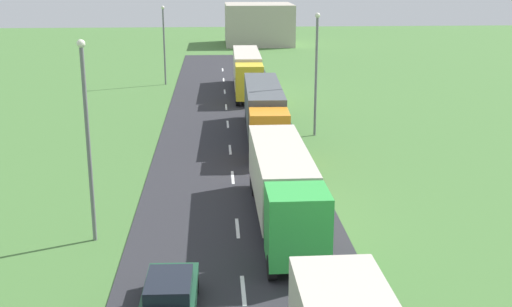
# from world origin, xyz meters

# --- Properties ---
(road) EXTENTS (10.00, 140.00, 0.06)m
(road) POSITION_xyz_m (0.00, 24.50, 0.03)
(road) COLOR #2B2B30
(road) RESTS_ON ground
(truck_second) EXTENTS (2.56, 12.33, 3.43)m
(truck_second) POSITION_xyz_m (2.18, 31.66, 2.06)
(truck_second) COLOR green
(truck_second) RESTS_ON road
(truck_third) EXTENTS (2.82, 14.42, 3.59)m
(truck_third) POSITION_xyz_m (2.53, 48.17, 2.13)
(truck_third) COLOR orange
(truck_third) RESTS_ON road
(truck_fourth) EXTENTS (2.70, 14.23, 3.78)m
(truck_fourth) POSITION_xyz_m (2.20, 65.95, 2.23)
(truck_fourth) COLOR yellow
(truck_fourth) RESTS_ON road
(car_third) EXTENTS (1.96, 4.13, 1.40)m
(car_third) POSITION_xyz_m (-2.65, 23.71, 0.80)
(car_third) COLOR #19472D
(car_third) RESTS_ON road
(lamppost_second) EXTENTS (0.36, 0.36, 8.97)m
(lamppost_second) POSITION_xyz_m (-6.45, 30.49, 4.97)
(lamppost_second) COLOR slate
(lamppost_second) RESTS_ON ground
(lamppost_third) EXTENTS (0.36, 0.36, 8.81)m
(lamppost_third) POSITION_xyz_m (6.28, 48.79, 4.89)
(lamppost_third) COLOR slate
(lamppost_third) RESTS_ON ground
(lamppost_fourth) EXTENTS (0.36, 0.36, 8.10)m
(lamppost_fourth) POSITION_xyz_m (-6.12, 71.19, 4.53)
(lamppost_fourth) COLOR slate
(lamppost_fourth) RESTS_ON ground
(distant_building) EXTENTS (10.54, 11.11, 6.35)m
(distant_building) POSITION_xyz_m (6.16, 107.89, 3.17)
(distant_building) COLOR #B2A899
(distant_building) RESTS_ON ground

